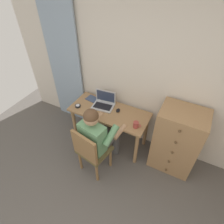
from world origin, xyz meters
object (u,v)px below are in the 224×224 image
Objects in this scene: laptop at (104,103)px; desk_clock at (78,106)px; chair at (91,150)px; notebook_pad at (93,99)px; desk at (109,116)px; computer_mouse at (118,110)px; coffee_mug at (136,125)px; dresser at (176,140)px; person_seated at (99,134)px.

laptop is 4.09× the size of desk_clock.
notebook_pad is at bearing 119.62° from chair.
chair is 0.94m from notebook_pad.
computer_mouse is (0.12, 0.06, 0.13)m from desk.
desk is 10.59× the size of coffee_mug.
desk is 1.09m from dresser.
laptop is (-1.23, 0.04, 0.22)m from dresser.
person_seated is at bearing -29.58° from desk_clock.
person_seated reaches higher than desk_clock.
laptop is 0.27m from computer_mouse.
chair is at bearing -42.63° from desk_clock.
laptop is 0.26m from notebook_pad.
desk is at bearing 15.26° from desk_clock.
coffee_mug is at bearing -18.89° from laptop.
notebook_pad is (-0.40, 0.14, 0.12)m from desk.
chair reaches higher than desk_clock.
chair is 0.79m from desk_clock.
dresser is 9.05× the size of coffee_mug.
desk is at bearing -31.55° from laptop.
dresser is (1.09, 0.05, -0.06)m from desk.
coffee_mug is at bearing 48.74° from chair.
desk is 1.06× the size of person_seated.
desk is 6.05× the size of notebook_pad.
notebook_pad is (-0.48, 0.61, 0.04)m from person_seated.
chair is 2.40× the size of laptop.
dresser reaches higher than desk_clock.
coffee_mug is (0.51, -0.13, 0.16)m from desk.
chair is 9.82× the size of desk_clock.
desk is at bearing 165.28° from coffee_mug.
notebook_pad is at bearing 69.26° from desk_clock.
laptop is at bearing 161.18° from computer_mouse.
dresser is at bearing 27.33° from person_seated.
laptop is 3.07× the size of coffee_mug.
chair is 0.26m from person_seated.
person_seated reaches higher than computer_mouse.
desk_clock is (-0.36, -0.23, -0.04)m from laptop.
coffee_mug reaches higher than notebook_pad.
desk_clock is at bearing -147.55° from laptop.
coffee_mug is at bearing -14.72° from desk.
coffee_mug reaches higher than desk.
person_seated is (0.03, 0.18, 0.18)m from chair.
desk_clock is (-0.59, 0.33, 0.05)m from person_seated.
chair is at bearing -145.92° from dresser.
computer_mouse is 0.43m from coffee_mug.
chair is 0.74m from coffee_mug.
laptop is at bearing 104.88° from chair.
laptop reaches higher than coffee_mug.
desk is at bearing -12.59° from notebook_pad.
person_seated is 0.61m from laptop.
desk_clock is (-0.51, -0.14, 0.12)m from desk.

